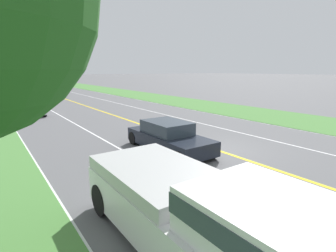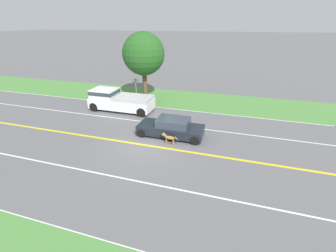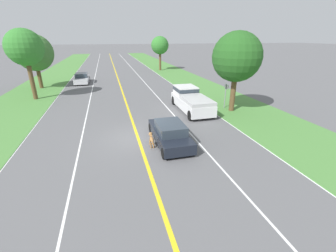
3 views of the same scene
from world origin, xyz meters
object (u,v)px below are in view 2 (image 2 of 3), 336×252
object	(u,v)px
dog	(168,137)
roadside_tree_right_near	(144,54)
ego_car	(171,128)
pickup_truck	(119,100)
street_sign	(136,86)

from	to	relation	value
dog	roadside_tree_right_near	xyz separation A→B (m)	(8.07, 4.88, 4.06)
ego_car	dog	distance (m)	1.18
pickup_truck	street_sign	distance (m)	3.25
dog	street_sign	distance (m)	9.82
ego_car	dog	world-z (taller)	ego_car
dog	roadside_tree_right_near	size ratio (longest dim) A/B	0.19
roadside_tree_right_near	street_sign	bearing A→B (deg)	101.40
ego_car	street_sign	size ratio (longest dim) A/B	2.05
dog	roadside_tree_right_near	bearing A→B (deg)	33.84
roadside_tree_right_near	street_sign	xyz separation A→B (m)	(-0.18, 0.90, -3.11)
dog	pickup_truck	size ratio (longest dim) A/B	0.21
ego_car	pickup_truck	distance (m)	6.89
pickup_truck	roadside_tree_right_near	distance (m)	5.07
street_sign	ego_car	bearing A→B (deg)	-139.91
dog	pickup_truck	xyz separation A→B (m)	(4.67, 6.04, 0.48)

